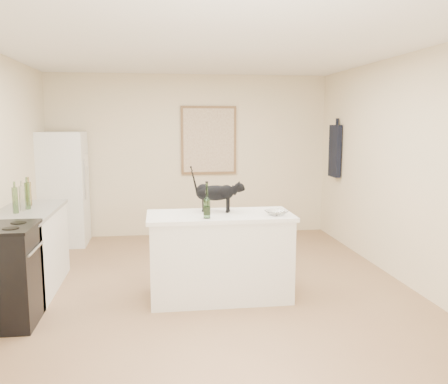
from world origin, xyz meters
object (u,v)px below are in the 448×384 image
Objects in this scene: wine_bottle at (207,202)px; glass_bowl at (276,213)px; black_cat at (215,195)px; fridge at (63,189)px; stove at (2,277)px.

glass_bowl is at bearing 3.51° from wine_bottle.
wine_bottle reaches higher than glass_bowl.
black_cat is 1.60× the size of wine_bottle.
fridge is 3.16m from black_cat.
glass_bowl is at bearing -46.15° from fridge.
stove is at bearing -146.88° from black_cat.
black_cat is (2.02, 0.53, 0.63)m from stove.
stove is 2.66m from glass_bowl.
stove is 2.18m from black_cat.
black_cat is at bearing -50.17° from fridge.
stove is 2.98m from fridge.
stove is 4.07× the size of glass_bowl.
wine_bottle is at bearing -176.49° from glass_bowl.
fridge is (0.00, 2.95, 0.40)m from stove.
stove is at bearing -90.00° from fridge.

